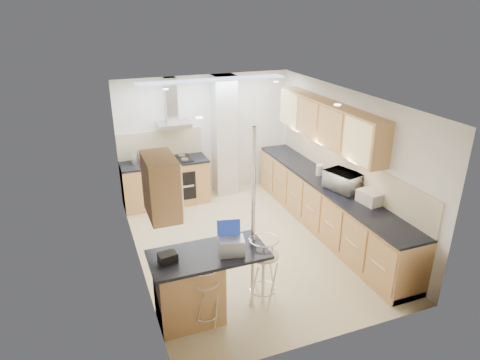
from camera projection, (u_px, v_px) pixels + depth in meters
name	position (u px, v px, depth m)	size (l,w,h in m)	color
ground	(248.00, 244.00, 7.28)	(4.80, 4.80, 0.00)	beige
room_shell	(259.00, 150.00, 7.11)	(3.64, 4.84, 2.51)	white
right_counter	(327.00, 206.00, 7.59)	(0.63, 4.40, 0.92)	#C6824F
back_counter	(166.00, 182.00, 8.59)	(1.70, 0.63, 0.92)	#C6824F
peninsula	(209.00, 284.00, 5.47)	(1.47, 0.72, 0.94)	#C6824F
microwave	(343.00, 181.00, 7.06)	(0.57, 0.39, 0.32)	silver
laptop	(232.00, 246.00, 5.25)	(0.31, 0.23, 0.21)	#94969B
bag	(168.00, 258.00, 5.09)	(0.21, 0.16, 0.12)	black
bar_stool_near	(205.00, 297.00, 5.28)	(0.37, 0.37, 0.90)	#DEA577
bar_stool_end	(263.00, 271.00, 5.68)	(0.41, 0.41, 1.01)	#DEA577
jar_a	(319.00, 170.00, 7.70)	(0.12, 0.12, 0.19)	beige
jar_b	(320.00, 168.00, 7.83)	(0.11, 0.11, 0.16)	beige
jar_c	(354.00, 185.00, 7.04)	(0.14, 0.14, 0.22)	#ACA989
jar_d	(360.00, 195.00, 6.78)	(0.10, 0.10, 0.13)	silver
bread_bin	(371.00, 197.00, 6.63)	(0.29, 0.37, 0.20)	beige
kettle	(135.00, 158.00, 8.23)	(0.16, 0.16, 0.24)	#B3B6B8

